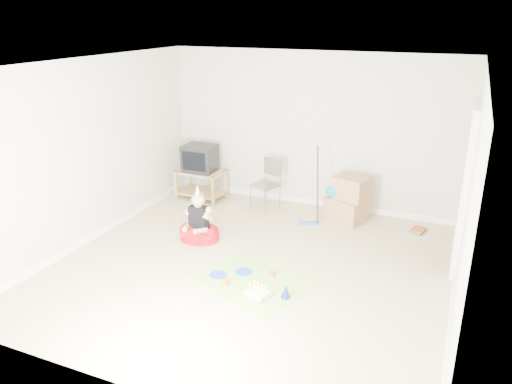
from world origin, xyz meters
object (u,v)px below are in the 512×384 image
at_px(birthday_cake, 258,294).
at_px(crt_tv, 200,158).
at_px(folding_chair, 265,185).
at_px(cardboard_boxes, 347,200).
at_px(seated_woman, 199,227).
at_px(tv_stand, 201,182).

bearing_deg(birthday_cake, crt_tv, 130.12).
distance_m(crt_tv, folding_chair, 1.29).
distance_m(cardboard_boxes, birthday_cake, 2.71).
distance_m(folding_chair, seated_woman, 1.58).
xyz_separation_m(tv_stand, cardboard_boxes, (2.65, 0.01, 0.06)).
bearing_deg(seated_woman, crt_tv, 118.14).
bearing_deg(birthday_cake, seated_woman, 141.60).
bearing_deg(folding_chair, crt_tv, 178.73).
xyz_separation_m(folding_chair, seated_woman, (-0.44, -1.50, -0.24)).
distance_m(cardboard_boxes, seated_woman, 2.40).
distance_m(tv_stand, cardboard_boxes, 2.65).
relative_size(folding_chair, cardboard_boxes, 1.19).
relative_size(folding_chair, seated_woman, 1.04).
relative_size(crt_tv, cardboard_boxes, 0.73).
distance_m(folding_chair, cardboard_boxes, 1.40).
distance_m(crt_tv, seated_woman, 1.82).
bearing_deg(crt_tv, seated_woman, -63.00).
relative_size(crt_tv, seated_woman, 0.64).
xyz_separation_m(tv_stand, birthday_cake, (2.23, -2.65, -0.26)).
bearing_deg(seated_woman, folding_chair, 73.78).
relative_size(cardboard_boxes, birthday_cake, 2.40).
bearing_deg(cardboard_boxes, crt_tv, -179.68).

